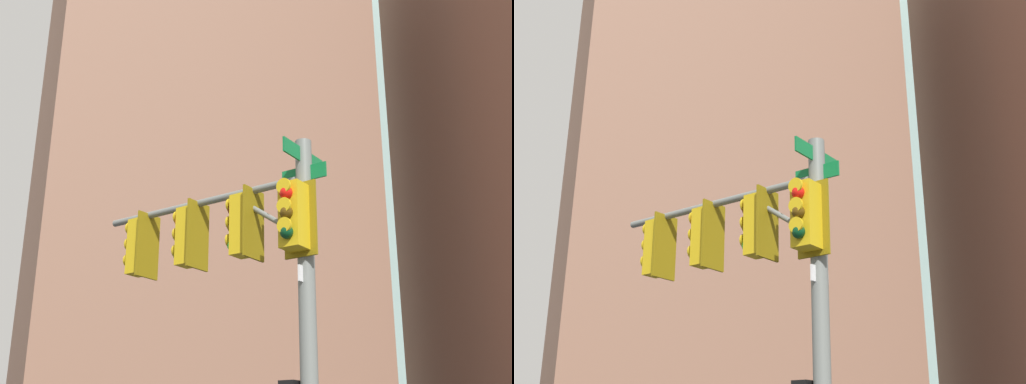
{
  "view_description": "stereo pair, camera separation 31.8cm",
  "coord_description": "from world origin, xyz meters",
  "views": [
    {
      "loc": [
        -8.29,
        4.1,
        1.82
      ],
      "look_at": [
        1.25,
        0.31,
        5.6
      ],
      "focal_mm": 47.71,
      "sensor_mm": 36.0,
      "label": 1
    },
    {
      "loc": [
        -8.41,
        3.8,
        1.82
      ],
      "look_at": [
        1.25,
        0.31,
        5.6
      ],
      "focal_mm": 47.71,
      "sensor_mm": 36.0,
      "label": 2
    }
  ],
  "objects": [
    {
      "name": "signal_pole_assembly",
      "position": [
        1.37,
        0.45,
        4.35
      ],
      "size": [
        3.88,
        2.82,
        6.26
      ],
      "rotation": [
        0.0,
        0.0,
        0.59
      ],
      "color": "slate",
      "rests_on": "ground_plane"
    },
    {
      "name": "building_glass_tower",
      "position": [
        42.55,
        -31.16,
        29.98
      ],
      "size": [
        22.34,
        22.94,
        59.95
      ],
      "primitive_type": "cube",
      "color": "#9EC6C1",
      "rests_on": "ground_plane"
    },
    {
      "name": "building_brick_midblock",
      "position": [
        33.4,
        -7.27,
        18.55
      ],
      "size": [
        19.41,
        19.02,
        37.11
      ],
      "primitive_type": "cube",
      "color": "#845B47",
      "rests_on": "ground_plane"
    }
  ]
}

